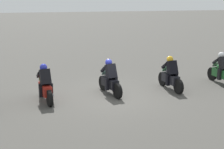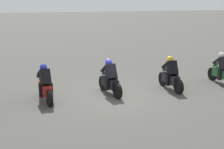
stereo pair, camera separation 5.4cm
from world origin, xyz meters
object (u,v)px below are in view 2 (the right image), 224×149
Objects in this scene: rider_lane_c at (110,80)px; rider_lane_d at (45,86)px; rider_lane_a at (222,71)px; rider_lane_b at (171,76)px.

rider_lane_c is 0.99× the size of rider_lane_d.
rider_lane_d is at bearing 89.05° from rider_lane_a.
rider_lane_b is 1.01× the size of rider_lane_c.
rider_lane_b and rider_lane_d have the same top height.
rider_lane_d is (-0.37, 2.73, 0.00)m from rider_lane_c.
rider_lane_d is (-0.44, 5.52, 0.00)m from rider_lane_b.
rider_lane_a is at bearing -89.35° from rider_lane_b.
rider_lane_b is 5.53m from rider_lane_d.
rider_lane_b and rider_lane_c have the same top height.
rider_lane_a is 1.01× the size of rider_lane_c.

